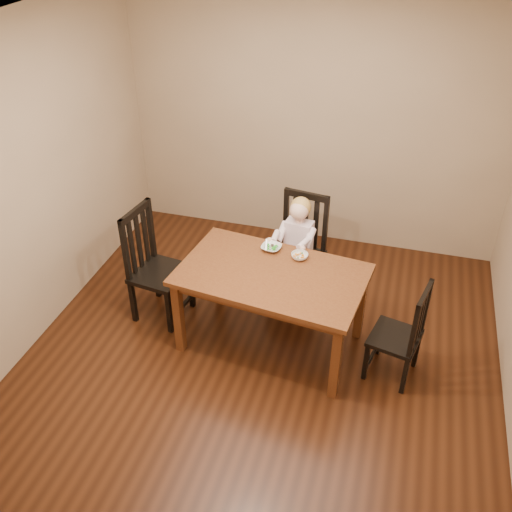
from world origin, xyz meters
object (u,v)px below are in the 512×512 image
(toddler, at_px, (298,240))
(bowl_peas, at_px, (271,248))
(bowl_veg, at_px, (300,256))
(dining_table, at_px, (272,282))
(chair_left, at_px, (155,267))
(chair_right, at_px, (401,335))
(chair_child, at_px, (299,250))

(toddler, relative_size, bowl_peas, 3.35)
(toddler, xyz_separation_m, bowl_veg, (0.11, -0.45, 0.13))
(dining_table, distance_m, chair_left, 1.15)
(toddler, height_order, bowl_peas, toddler)
(bowl_veg, bearing_deg, chair_left, -173.48)
(bowl_veg, bearing_deg, dining_table, -122.86)
(toddler, bearing_deg, bowl_peas, 76.16)
(chair_left, xyz_separation_m, bowl_veg, (1.30, 0.15, 0.26))
(bowl_peas, height_order, bowl_veg, bowl_veg)
(dining_table, distance_m, chair_right, 1.13)
(dining_table, xyz_separation_m, bowl_peas, (-0.09, 0.33, 0.11))
(dining_table, bearing_deg, chair_child, 84.45)
(chair_right, xyz_separation_m, bowl_veg, (-0.93, 0.37, 0.35))
(chair_right, distance_m, bowl_peas, 1.31)
(chair_child, bearing_deg, dining_table, 93.04)
(dining_table, relative_size, chair_right, 1.78)
(dining_table, relative_size, bowl_veg, 11.13)
(dining_table, relative_size, toddler, 2.85)
(bowl_veg, bearing_deg, toddler, 103.64)
(chair_child, height_order, bowl_veg, chair_child)
(dining_table, distance_m, bowl_peas, 0.36)
(toddler, bearing_deg, chair_right, 150.52)
(chair_child, height_order, toddler, chair_child)
(chair_child, distance_m, chair_right, 1.34)
(toddler, distance_m, bowl_peas, 0.43)
(chair_child, relative_size, toddler, 1.86)
(bowl_peas, bearing_deg, dining_table, -74.73)
(dining_table, bearing_deg, bowl_peas, 105.27)
(dining_table, relative_size, bowl_peas, 9.57)
(bowl_peas, bearing_deg, chair_left, -168.45)
(chair_left, height_order, toddler, chair_left)
(chair_right, relative_size, bowl_peas, 5.39)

